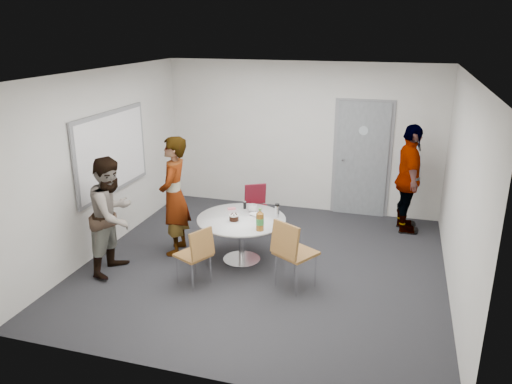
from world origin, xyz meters
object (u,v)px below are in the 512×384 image
(table, at_px, (243,224))
(person_right, at_px, (409,179))
(whiteboard, at_px, (112,152))
(person_left, at_px, (113,215))
(chair_far, at_px, (257,204))
(person_main, at_px, (174,196))
(chair_near_left, at_px, (197,251))
(door, at_px, (362,159))
(chair_near_right, at_px, (291,248))

(table, relative_size, person_right, 0.70)
(whiteboard, height_order, table, whiteboard)
(whiteboard, relative_size, person_left, 1.15)
(whiteboard, relative_size, chair_far, 2.41)
(person_main, bearing_deg, table, 79.81)
(table, distance_m, chair_near_left, 0.93)
(chair_near_left, relative_size, person_main, 0.46)
(chair_near_left, bearing_deg, person_right, -17.55)
(whiteboard, xyz_separation_m, person_main, (1.06, -0.14, -0.56))
(table, height_order, chair_near_left, table)
(chair_near_left, xyz_separation_m, person_right, (2.60, 2.71, 0.41))
(door, xyz_separation_m, person_right, (0.82, -0.58, -0.12))
(table, bearing_deg, whiteboard, 176.03)
(chair_far, bearing_deg, table, 68.11)
(door, xyz_separation_m, person_main, (-2.50, -2.42, -0.13))
(whiteboard, height_order, chair_far, whiteboard)
(person_left, bearing_deg, chair_near_left, -92.35)
(whiteboard, distance_m, table, 2.31)
(chair_near_left, relative_size, chair_near_right, 0.86)
(person_main, bearing_deg, person_left, -44.56)
(door, height_order, whiteboard, door)
(chair_near_left, bearing_deg, table, 3.84)
(person_left, relative_size, person_right, 0.91)
(chair_near_left, distance_m, chair_far, 2.03)
(chair_far, relative_size, person_left, 0.48)
(table, bearing_deg, person_right, 39.49)
(person_main, bearing_deg, chair_far, 131.41)
(whiteboard, relative_size, chair_near_left, 2.33)
(chair_near_left, relative_size, chair_far, 1.04)
(chair_near_right, distance_m, person_left, 2.48)
(table, height_order, person_left, person_left)
(table, distance_m, person_main, 1.12)
(table, xyz_separation_m, chair_near_left, (-0.35, -0.86, -0.08))
(chair_near_left, xyz_separation_m, person_main, (-0.71, 0.87, 0.40))
(chair_near_right, xyz_separation_m, chair_far, (-0.98, 1.77, -0.11))
(chair_far, bearing_deg, person_right, 167.36)
(chair_far, height_order, person_left, person_left)
(door, distance_m, table, 2.85)
(door, xyz_separation_m, whiteboard, (-3.56, -2.28, 0.42))
(whiteboard, distance_m, chair_near_right, 3.19)
(whiteboard, bearing_deg, person_right, 21.24)
(person_left, bearing_deg, chair_far, -35.95)
(chair_far, distance_m, person_right, 2.52)
(whiteboard, xyz_separation_m, chair_near_right, (2.97, -0.76, -0.87))
(chair_near_right, xyz_separation_m, person_left, (-2.46, -0.17, 0.24))
(door, distance_m, chair_near_right, 3.13)
(table, height_order, person_main, person_main)
(table, relative_size, person_left, 0.77)
(whiteboard, height_order, chair_near_right, whiteboard)
(door, height_order, chair_near_left, door)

